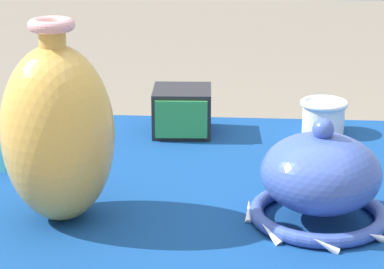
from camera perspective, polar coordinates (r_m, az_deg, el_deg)
name	(u,v)px	position (r m, az deg, el deg)	size (l,w,h in m)	color
display_table	(201,223)	(1.31, 0.70, -6.78)	(1.22, 0.72, 0.72)	olive
vase_tall_bulbous	(58,132)	(1.12, -10.18, 0.16)	(0.17, 0.17, 0.31)	gold
vase_dome_bell	(320,181)	(1.14, 9.74, -3.53)	(0.22, 0.22, 0.17)	#3851A8
mosaic_tile_box	(182,111)	(1.52, -0.75, 1.81)	(0.12, 0.13, 0.09)	#232328
cup_wide_porcelain	(324,115)	(1.55, 9.99, 1.48)	(0.10, 0.10, 0.07)	white
cup_wide_teal	(25,141)	(1.39, -12.62, -0.51)	(0.13, 0.13, 0.08)	teal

